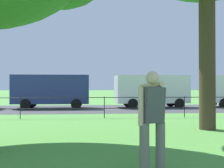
# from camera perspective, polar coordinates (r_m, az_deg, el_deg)

# --- Properties ---
(street_strip) EXTENTS (80.00, 7.58, 0.01)m
(street_strip) POSITION_cam_1_polar(r_m,az_deg,el_deg) (18.76, -2.57, -5.03)
(street_strip) COLOR #424247
(street_strip) RESTS_ON ground
(park_fence) EXTENTS (37.97, 0.04, 1.00)m
(park_fence) POSITION_cam_1_polar(r_m,az_deg,el_deg) (12.90, -1.56, -4.02)
(park_fence) COLOR black
(park_fence) RESTS_ON ground
(person_thrower) EXTENTS (0.48, 0.86, 1.68)m
(person_thrower) POSITION_cam_1_polar(r_m,az_deg,el_deg) (4.68, 8.15, -6.89)
(person_thrower) COLOR slate
(person_thrower) RESTS_ON ground
(panel_van_right) EXTENTS (5.02, 2.13, 2.24)m
(panel_van_right) POSITION_cam_1_polar(r_m,az_deg,el_deg) (19.21, -12.18, -1.13)
(panel_van_right) COLOR navy
(panel_van_right) RESTS_ON ground
(panel_van_far_left) EXTENTS (5.06, 2.23, 2.24)m
(panel_van_far_left) POSITION_cam_1_polar(r_m,az_deg,el_deg) (19.78, 8.06, -1.12)
(panel_van_far_left) COLOR white
(panel_van_far_left) RESTS_ON ground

